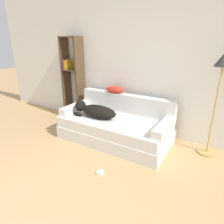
{
  "coord_description": "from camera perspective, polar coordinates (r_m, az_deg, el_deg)",
  "views": [
    {
      "loc": [
        1.48,
        -0.78,
        1.67
      ],
      "look_at": [
        -0.09,
        1.81,
        0.55
      ],
      "focal_mm": 32.0,
      "sensor_mm": 36.0,
      "label": 1
    }
  ],
  "objects": [
    {
      "name": "bookshelf",
      "position": [
        4.31,
        -11.28,
        10.31
      ],
      "size": [
        0.42,
        0.26,
        1.71
      ],
      "color": "#4C3823",
      "rests_on": "ground_plane"
    },
    {
      "name": "throw_pillow",
      "position": [
        3.67,
        0.91,
        6.47
      ],
      "size": [
        0.37,
        0.18,
        0.12
      ],
      "color": "red",
      "rests_on": "couch_backrest"
    },
    {
      "name": "couch_arm_right",
      "position": [
        3.03,
        14.77,
        -3.99
      ],
      "size": [
        0.15,
        0.75,
        0.12
      ],
      "color": "silver",
      "rests_on": "couch"
    },
    {
      "name": "power_adapter",
      "position": [
        2.74,
        -3.39,
        -16.89
      ],
      "size": [
        0.08,
        0.08,
        0.03
      ],
      "color": "white",
      "rests_on": "ground_plane"
    },
    {
      "name": "floor_lamp",
      "position": [
        3.1,
        28.55,
        8.32
      ],
      "size": [
        0.27,
        0.27,
        1.5
      ],
      "color": "tan",
      "rests_on": "ground_plane"
    },
    {
      "name": "wall_back",
      "position": [
        3.64,
        7.38,
        15.13
      ],
      "size": [
        7.07,
        0.06,
        2.7
      ],
      "color": "silver",
      "rests_on": "ground_plane"
    },
    {
      "name": "laptop",
      "position": [
        3.12,
        5.0,
        -3.6
      ],
      "size": [
        0.37,
        0.26,
        0.02
      ],
      "rotation": [
        0.0,
        0.0,
        0.07
      ],
      "color": "silver",
      "rests_on": "couch"
    },
    {
      "name": "ground_plane",
      "position": [
        2.36,
        -24.14,
        -26.86
      ],
      "size": [
        20.0,
        20.0,
        0.0
      ],
      "primitive_type": "plane",
      "color": "tan"
    },
    {
      "name": "couch_backrest",
      "position": [
        3.63,
        4.04,
        2.54
      ],
      "size": [
        1.8,
        0.15,
        0.33
      ],
      "color": "silver",
      "rests_on": "couch"
    },
    {
      "name": "couch",
      "position": [
        3.44,
        0.83,
        -5.03
      ],
      "size": [
        1.84,
        0.94,
        0.4
      ],
      "color": "silver",
      "rests_on": "ground_plane"
    },
    {
      "name": "dog",
      "position": [
        3.42,
        -4.88,
        0.42
      ],
      "size": [
        0.82,
        0.3,
        0.26
      ],
      "color": "black",
      "rests_on": "couch"
    },
    {
      "name": "couch_arm_left",
      "position": [
        3.81,
        -10.25,
        1.41
      ],
      "size": [
        0.15,
        0.75,
        0.12
      ],
      "color": "silver",
      "rests_on": "couch"
    }
  ]
}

